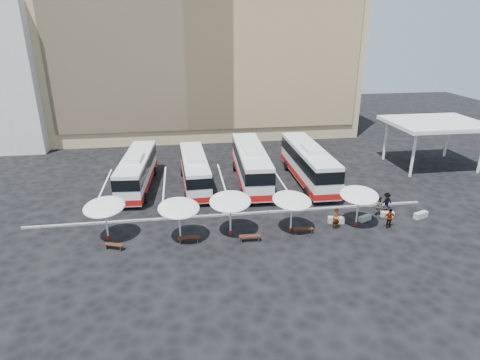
{
  "coord_description": "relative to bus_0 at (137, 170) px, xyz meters",
  "views": [
    {
      "loc": [
        -3.88,
        -30.07,
        15.16
      ],
      "look_at": [
        1.0,
        3.0,
        2.2
      ],
      "focal_mm": 30.0,
      "sensor_mm": 36.0,
      "label": 1
    }
  ],
  "objects": [
    {
      "name": "conc_bench_3",
      "position": [
        24.07,
        -10.44,
        -1.6
      ],
      "size": [
        1.4,
        0.88,
        0.5
      ],
      "primitive_type": "cube",
      "rotation": [
        0.0,
        0.0,
        0.36
      ],
      "color": "gray",
      "rests_on": "ground"
    },
    {
      "name": "bus_1",
      "position": [
        5.61,
        -0.47,
        -0.08
      ],
      "size": [
        2.86,
        10.95,
        3.45
      ],
      "rotation": [
        0.0,
        0.0,
        0.04
      ],
      "color": "silver",
      "rests_on": "ground"
    },
    {
      "name": "wood_bench_3",
      "position": [
        13.47,
        -11.67,
        -1.48
      ],
      "size": [
        1.56,
        0.46,
        0.48
      ],
      "rotation": [
        0.0,
        0.0,
        -0.03
      ],
      "color": "black",
      "rests_on": "ground"
    },
    {
      "name": "passenger_0",
      "position": [
        16.23,
        -11.3,
        -0.97
      ],
      "size": [
        0.68,
        0.48,
        1.76
      ],
      "primitive_type": "imported",
      "rotation": [
        0.0,
        0.0,
        0.09
      ],
      "color": "black",
      "rests_on": "ground"
    },
    {
      "name": "ground",
      "position": [
        8.48,
        -8.13,
        -1.84
      ],
      "size": [
        120.0,
        120.0,
        0.0
      ],
      "primitive_type": "plane",
      "color": "black",
      "rests_on": "ground"
    },
    {
      "name": "bay_lines",
      "position": [
        8.48,
        -0.13,
        -1.84
      ],
      "size": [
        24.15,
        12.0,
        0.01
      ],
      "color": "white",
      "rests_on": "ground"
    },
    {
      "name": "passenger_3",
      "position": [
        21.87,
        -8.6,
        -1.03
      ],
      "size": [
        1.15,
        0.79,
        1.63
      ],
      "primitive_type": "imported",
      "rotation": [
        0.0,
        0.0,
        3.33
      ],
      "color": "black",
      "rests_on": "ground"
    },
    {
      "name": "conc_bench_2",
      "position": [
        21.39,
        -9.8,
        -1.63
      ],
      "size": [
        1.17,
        0.57,
        0.42
      ],
      "primitive_type": "cube",
      "rotation": [
        0.0,
        0.0,
        -0.18
      ],
      "color": "gray",
      "rests_on": "ground"
    },
    {
      "name": "wood_bench_0",
      "position": [
        -0.71,
        -11.94,
        -1.52
      ],
      "size": [
        1.43,
        0.82,
        0.42
      ],
      "rotation": [
        0.0,
        0.0,
        -0.35
      ],
      "color": "black",
      "rests_on": "ground"
    },
    {
      "name": "curb_divider",
      "position": [
        8.48,
        -7.63,
        -1.77
      ],
      "size": [
        34.0,
        0.25,
        0.15
      ],
      "primitive_type": "cube",
      "color": "black",
      "rests_on": "ground"
    },
    {
      "name": "sunshade_4",
      "position": [
        18.08,
        -11.0,
        0.84
      ],
      "size": [
        3.59,
        3.62,
        3.16
      ],
      "rotation": [
        0.0,
        0.0,
        -0.21
      ],
      "color": "silver",
      "rests_on": "ground"
    },
    {
      "name": "conc_bench_0",
      "position": [
        16.69,
        -10.25,
        -1.6
      ],
      "size": [
        1.38,
        0.71,
        0.49
      ],
      "primitive_type": "cube",
      "rotation": [
        0.0,
        0.0,
        -0.22
      ],
      "color": "gray",
      "rests_on": "ground"
    },
    {
      "name": "wood_bench_1",
      "position": [
        4.65,
        -11.79,
        -1.47
      ],
      "size": [
        1.61,
        0.47,
        0.49
      ],
      "rotation": [
        0.0,
        0.0,
        0.03
      ],
      "color": "black",
      "rests_on": "ground"
    },
    {
      "name": "conc_bench_1",
      "position": [
        19.18,
        -10.26,
        -1.63
      ],
      "size": [
        1.21,
        0.82,
        0.43
      ],
      "primitive_type": "cube",
      "rotation": [
        0.0,
        0.0,
        0.41
      ],
      "color": "gray",
      "rests_on": "ground"
    },
    {
      "name": "sunshade_1",
      "position": [
        4.04,
        -11.4,
        0.87
      ],
      "size": [
        3.79,
        3.82,
        3.19
      ],
      "rotation": [
        0.0,
        0.0,
        0.29
      ],
      "color": "silver",
      "rests_on": "ground"
    },
    {
      "name": "wood_bench_2",
      "position": [
        9.17,
        -12.25,
        -1.47
      ],
      "size": [
        1.62,
        0.48,
        0.49
      ],
      "rotation": [
        0.0,
        0.0,
        -0.03
      ],
      "color": "black",
      "rests_on": "ground"
    },
    {
      "name": "sunshade_0",
      "position": [
        -1.36,
        -10.4,
        0.85
      ],
      "size": [
        3.66,
        3.68,
        3.18
      ],
      "rotation": [
        0.0,
        0.0,
        -0.23
      ],
      "color": "silver",
      "rests_on": "ground"
    },
    {
      "name": "passenger_1",
      "position": [
        20.75,
        -9.38,
        -1.01
      ],
      "size": [
        1.02,
        0.95,
        1.67
      ],
      "primitive_type": "imported",
      "rotation": [
        0.0,
        0.0,
        2.64
      ],
      "color": "black",
      "rests_on": "ground"
    },
    {
      "name": "bus_3",
      "position": [
        17.18,
        -0.86,
        0.21
      ],
      "size": [
        3.05,
        12.67,
        4.02
      ],
      "rotation": [
        0.0,
        0.0,
        -0.01
      ],
      "color": "silver",
      "rests_on": "ground"
    },
    {
      "name": "passenger_2",
      "position": [
        20.52,
        -11.68,
        -1.03
      ],
      "size": [
        0.96,
        0.4,
        1.63
      ],
      "primitive_type": "imported",
      "rotation": [
        0.0,
        0.0,
        -0.0
      ],
      "color": "black",
      "rests_on": "ground"
    },
    {
      "name": "service_canopy",
      "position": [
        32.48,
        1.87,
        3.02
      ],
      "size": [
        10.0,
        8.0,
        5.2
      ],
      "color": "silver",
      "rests_on": "ground"
    },
    {
      "name": "bus_0",
      "position": [
        0.0,
        0.0,
        0.0
      ],
      "size": [
        3.26,
        11.52,
        3.61
      ],
      "rotation": [
        0.0,
        0.0,
        -0.07
      ],
      "color": "silver",
      "rests_on": "ground"
    },
    {
      "name": "sunshade_3",
      "position": [
        12.59,
        -11.24,
        0.84
      ],
      "size": [
        3.99,
        4.01,
        3.16
      ],
      "rotation": [
        0.0,
        0.0,
        0.42
      ],
      "color": "silver",
      "rests_on": "ground"
    },
    {
      "name": "sunshade_2",
      "position": [
        7.87,
        -11.0,
        0.96
      ],
      "size": [
        3.77,
        3.8,
        3.3
      ],
      "rotation": [
        0.0,
        0.0,
        -0.22
      ],
      "color": "silver",
      "rests_on": "ground"
    },
    {
      "name": "sandstone_building",
      "position": [
        8.48,
        23.73,
        10.78
      ],
      "size": [
        42.0,
        18.25,
        29.6
      ],
      "color": "tan",
      "rests_on": "ground"
    },
    {
      "name": "bus_2",
      "position": [
        11.32,
        -0.25,
        0.2
      ],
      "size": [
        3.32,
        12.74,
        4.01
      ],
      "rotation": [
        0.0,
        0.0,
        -0.04
      ],
      "color": "silver",
      "rests_on": "ground"
    }
  ]
}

